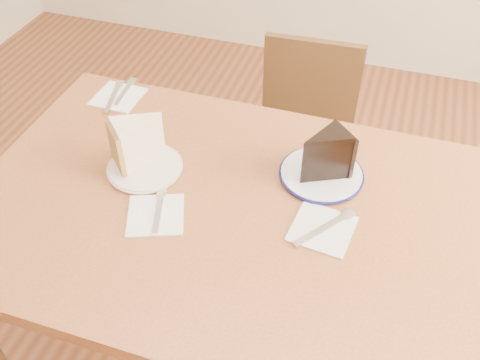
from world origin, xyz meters
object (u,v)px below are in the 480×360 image
(plate_navy, at_px, (321,174))
(plate_cream, at_px, (145,168))
(table, at_px, (226,234))
(chocolate_cake, at_px, (322,158))
(chair_far, at_px, (300,147))
(carrot_cake, at_px, (141,141))

(plate_navy, bearing_deg, plate_cream, -165.15)
(table, bearing_deg, chocolate_cake, 39.59)
(table, distance_m, chair_far, 0.67)
(chair_far, distance_m, chocolate_cake, 0.62)
(plate_cream, relative_size, carrot_cake, 1.51)
(table, relative_size, chocolate_cake, 10.67)
(chair_far, height_order, carrot_cake, carrot_cake)
(table, distance_m, chocolate_cake, 0.29)
(plate_navy, height_order, chocolate_cake, chocolate_cake)
(carrot_cake, bearing_deg, plate_cream, -16.38)
(chair_far, relative_size, carrot_cake, 6.71)
(carrot_cake, height_order, chocolate_cake, carrot_cake)
(plate_navy, xyz_separation_m, carrot_cake, (-0.43, -0.09, 0.06))
(chair_far, height_order, plate_cream, chair_far)
(table, relative_size, plate_cream, 6.76)
(plate_navy, bearing_deg, chocolate_cake, -101.04)
(table, xyz_separation_m, carrot_cake, (-0.24, 0.08, 0.17))
(table, xyz_separation_m, plate_cream, (-0.23, 0.06, 0.10))
(table, relative_size, chair_far, 1.53)
(chair_far, relative_size, plate_navy, 4.01)
(carrot_cake, distance_m, chocolate_cake, 0.43)
(table, height_order, chair_far, chair_far)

